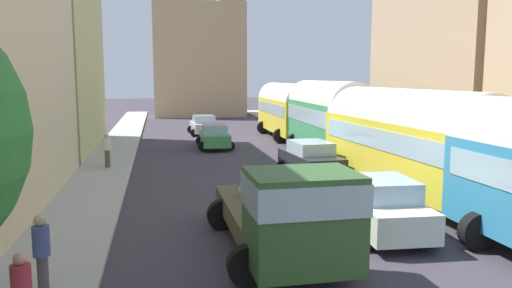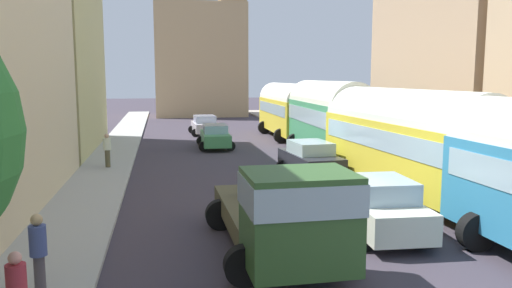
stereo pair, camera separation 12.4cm
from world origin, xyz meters
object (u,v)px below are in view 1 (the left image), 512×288
Objects in this scene: parked_bus_1 at (403,136)px; car_0 at (215,136)px; pedestrian_2 at (42,251)px; parked_bus_2 at (327,115)px; parked_bus_3 at (286,108)px; cargo_truck_0 at (286,212)px; car_1 at (204,125)px; car_2 at (382,207)px; car_3 at (310,159)px; pedestrian_0 at (107,149)px.

parked_bus_1 is 2.33× the size of car_0.
parked_bus_2 is at bearing 54.62° from pedestrian_2.
cargo_truck_0 is at bearing -104.51° from parked_bus_3.
car_2 reaches higher than car_1.
car_3 is 2.34× the size of pedestrian_2.
parked_bus_1 is 1.08× the size of parked_bus_2.
parked_bus_2 is 1.00× the size of parked_bus_3.
pedestrian_0 is (-5.44, 13.53, -0.26)m from cargo_truck_0.
parked_bus_2 is at bearing 8.87° from pedestrian_0.
car_1 is at bearing 78.46° from pedestrian_2.
car_3 is 2.36× the size of pedestrian_0.
cargo_truck_0 is at bearing -91.03° from car_1.
pedestrian_0 is at bearing 90.45° from pedestrian_2.
car_2 reaches higher than car_3.
parked_bus_3 is 27.94m from pedestrian_2.
car_1 reaches higher than car_0.
parked_bus_2 is 5.18× the size of pedestrian_2.
pedestrian_2 is (-8.56, -2.59, 0.21)m from car_2.
car_1 is at bearing 96.05° from car_2.
parked_bus_3 is at bearing 90.00° from parked_bus_1.
parked_bus_1 is at bearing 57.31° from car_2.
parked_bus_2 reaches higher than car_2.
car_2 is 0.92× the size of car_3.
parked_bus_1 is 13.81m from pedestrian_0.
car_0 is 8.78m from pedestrian_0.
parked_bus_1 is 13.82m from pedestrian_2.
cargo_truck_0 is at bearing 10.72° from pedestrian_2.
parked_bus_3 is at bearing 36.93° from car_0.
car_1 is (-5.81, 12.11, -1.62)m from parked_bus_2.
parked_bus_1 is 5.57× the size of pedestrian_2.
car_2 is 8.49m from car_3.
car_1 is 2.28× the size of pedestrian_2.
car_3 is (-2.57, 3.69, -1.42)m from parked_bus_1.
parked_bus_1 is 1.46× the size of cargo_truck_0.
cargo_truck_0 is at bearing -110.38° from car_3.
car_3 is (0.50, 8.47, -0.01)m from car_2.
cargo_truck_0 reaches higher than pedestrian_2.
car_2 is (2.74, -25.90, 0.07)m from car_1.
car_0 is at bearing 47.46° from pedestrian_0.
pedestrian_2 is (-5.82, -21.01, 0.28)m from car_0.
parked_bus_3 is 2.22× the size of car_3.
parked_bus_2 is 2.16× the size of car_0.
car_1 is at bearing 88.97° from cargo_truck_0.
car_0 is at bearing 98.45° from car_2.
parked_bus_2 reaches higher than parked_bus_3.
parked_bus_3 is at bearing 90.00° from parked_bus_2.
parked_bus_1 is at bearing -74.61° from car_1.
cargo_truck_0 reaches higher than pedestrian_0.
parked_bus_3 is at bearing 75.49° from cargo_truck_0.
parked_bus_3 is (0.00, 9.00, -0.15)m from parked_bus_2.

